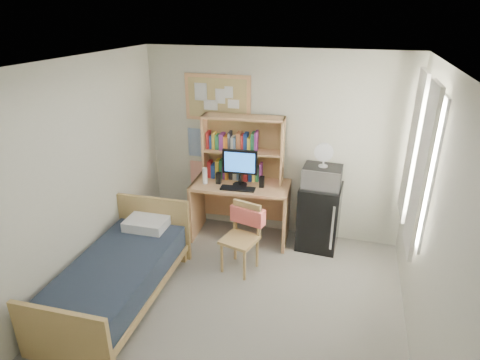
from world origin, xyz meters
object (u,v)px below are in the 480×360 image
(desk, at_px, (241,210))
(speaker_left, at_px, (219,178))
(bulletin_board, at_px, (218,98))
(desk_fan, at_px, (324,156))
(bed, at_px, (118,281))
(desk_chair, at_px, (240,239))
(microwave, at_px, (322,177))
(mini_fridge, at_px, (319,216))
(speaker_right, at_px, (262,182))
(monitor, at_px, (240,168))

(desk, height_order, speaker_left, speaker_left)
(bulletin_board, bearing_deg, desk_fan, -10.81)
(bulletin_board, distance_m, desk_fan, 1.65)
(bed, bearing_deg, bulletin_board, 74.52)
(desk_chair, bearing_deg, desk_fan, 57.75)
(bulletin_board, bearing_deg, microwave, -10.81)
(bulletin_board, bearing_deg, desk, -38.10)
(desk, relative_size, mini_fridge, 1.48)
(bulletin_board, relative_size, desk_chair, 1.08)
(speaker_right, bearing_deg, desk, 168.69)
(mini_fridge, relative_size, desk_fan, 3.06)
(desk_chair, height_order, microwave, microwave)
(speaker_right, bearing_deg, desk_chair, -101.33)
(mini_fridge, xyz_separation_m, desk_fan, (-0.00, -0.02, 0.88))
(desk, xyz_separation_m, mini_fridge, (1.08, 0.07, 0.03))
(desk_chair, bearing_deg, monitor, 120.24)
(desk_chair, height_order, bed, desk_chair)
(desk, bearing_deg, mini_fridge, -0.29)
(desk, bearing_deg, speaker_left, -168.69)
(mini_fridge, distance_m, bed, 2.70)
(bulletin_board, xyz_separation_m, microwave, (1.51, -0.29, -0.88))
(desk_chair, bearing_deg, mini_fridge, 58.41)
(monitor, distance_m, speaker_left, 0.35)
(desk, xyz_separation_m, desk_fan, (1.08, 0.05, 0.91))
(microwave, bearing_deg, desk_fan, 0.00)
(bed, relative_size, desk_fan, 6.35)
(microwave, bearing_deg, speaker_right, -170.98)
(monitor, height_order, speaker_left, monitor)
(speaker_left, xyz_separation_m, desk_fan, (1.38, 0.13, 0.42))
(bed, relative_size, microwave, 3.86)
(speaker_right, bearing_deg, mini_fridge, 3.97)
(monitor, bearing_deg, desk_fan, 1.83)
(speaker_right, xyz_separation_m, desk_fan, (0.78, 0.09, 0.42))
(desk_chair, distance_m, bed, 1.48)
(bulletin_board, bearing_deg, desk_chair, -60.26)
(speaker_left, height_order, speaker_right, speaker_left)
(desk_chair, xyz_separation_m, mini_fridge, (0.88, 0.85, 0.01))
(bulletin_board, bearing_deg, monitor, -42.45)
(monitor, bearing_deg, speaker_left, -180.00)
(desk, distance_m, desk_chair, 0.80)
(mini_fridge, relative_size, monitor, 1.80)
(desk, bearing_deg, bulletin_board, 138.02)
(bulletin_board, xyz_separation_m, bed, (-0.50, -2.05, -1.66))
(desk_chair, xyz_separation_m, microwave, (0.88, 0.83, 0.60))
(monitor, bearing_deg, desk_chair, -78.11)
(bed, height_order, desk_fan, desk_fan)
(microwave, distance_m, desk_fan, 0.29)
(monitor, height_order, desk_fan, desk_fan)
(speaker_right, relative_size, microwave, 0.32)
(microwave, xyz_separation_m, desk_fan, (0.00, 0.00, 0.29))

